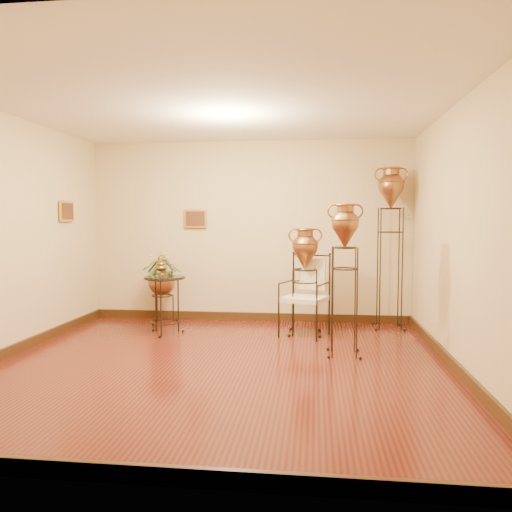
# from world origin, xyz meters

# --- Properties ---
(ground) EXTENTS (5.00, 5.00, 0.00)m
(ground) POSITION_xyz_m (0.00, 0.00, 0.00)
(ground) COLOR #562014
(ground) RESTS_ON ground
(room_shell) EXTENTS (5.02, 5.02, 2.81)m
(room_shell) POSITION_xyz_m (-0.01, 0.01, 1.73)
(room_shell) COLOR #D3B988
(room_shell) RESTS_ON ground
(amphora_tall) EXTENTS (0.53, 0.53, 2.36)m
(amphora_tall) POSITION_xyz_m (2.11, 2.15, 1.20)
(amphora_tall) COLOR black
(amphora_tall) RESTS_ON ground
(amphora_mid) EXTENTS (0.52, 0.52, 1.79)m
(amphora_mid) POSITION_xyz_m (1.37, 0.57, 0.90)
(amphora_mid) COLOR black
(amphora_mid) RESTS_ON ground
(amphora_short) EXTENTS (0.58, 0.58, 1.49)m
(amphora_short) POSITION_xyz_m (0.89, 1.61, 0.74)
(amphora_short) COLOR black
(amphora_short) RESTS_ON ground
(planter_urn) EXTENTS (0.68, 0.68, 1.22)m
(planter_urn) POSITION_xyz_m (-1.31, 2.14, 0.68)
(planter_urn) COLOR black
(planter_urn) RESTS_ON ground
(armchair) EXTENTS (0.79, 0.76, 1.11)m
(armchair) POSITION_xyz_m (0.89, 1.48, 0.56)
(armchair) COLOR black
(armchair) RESTS_ON ground
(side_table) EXTENTS (0.62, 0.62, 1.01)m
(side_table) POSITION_xyz_m (-1.03, 1.40, 0.42)
(side_table) COLOR black
(side_table) RESTS_ON ground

